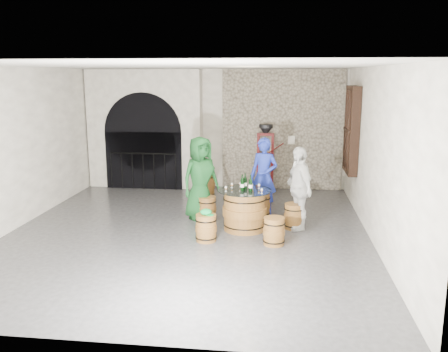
# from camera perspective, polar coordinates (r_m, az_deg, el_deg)

# --- Properties ---
(ground) EXTENTS (8.00, 8.00, 0.00)m
(ground) POSITION_cam_1_polar(r_m,az_deg,el_deg) (9.44, -4.30, -6.75)
(ground) COLOR #313133
(ground) RESTS_ON ground
(wall_back) EXTENTS (8.00, 0.00, 8.00)m
(wall_back) POSITION_cam_1_polar(r_m,az_deg,el_deg) (12.97, -1.01, 5.68)
(wall_back) COLOR white
(wall_back) RESTS_ON ground
(wall_front) EXTENTS (8.00, 0.00, 8.00)m
(wall_front) POSITION_cam_1_polar(r_m,az_deg,el_deg) (5.28, -12.94, -4.06)
(wall_front) COLOR white
(wall_front) RESTS_ON ground
(wall_left) EXTENTS (0.00, 8.00, 8.00)m
(wall_left) POSITION_cam_1_polar(r_m,az_deg,el_deg) (10.32, -23.91, 3.01)
(wall_left) COLOR white
(wall_left) RESTS_ON ground
(wall_right) EXTENTS (0.00, 8.00, 8.00)m
(wall_right) POSITION_cam_1_polar(r_m,az_deg,el_deg) (9.05, 17.84, 2.33)
(wall_right) COLOR white
(wall_right) RESTS_ON ground
(ceiling) EXTENTS (8.00, 8.00, 0.00)m
(ceiling) POSITION_cam_1_polar(r_m,az_deg,el_deg) (8.94, -4.63, 13.05)
(ceiling) COLOR beige
(ceiling) RESTS_ON wall_back
(stone_facing_panel) EXTENTS (3.20, 0.12, 3.18)m
(stone_facing_panel) POSITION_cam_1_polar(r_m,az_deg,el_deg) (12.79, 7.00, 5.50)
(stone_facing_panel) COLOR gray
(stone_facing_panel) RESTS_ON ground
(arched_opening) EXTENTS (3.10, 0.60, 3.19)m
(arched_opening) POSITION_cam_1_polar(r_m,az_deg,el_deg) (13.11, -9.46, 5.51)
(arched_opening) COLOR white
(arched_opening) RESTS_ON ground
(shuttered_window) EXTENTS (0.23, 1.10, 2.00)m
(shuttered_window) POSITION_cam_1_polar(r_m,az_deg,el_deg) (11.35, 15.07, 5.38)
(shuttered_window) COLOR black
(shuttered_window) RESTS_ON wall_right
(barrel_table) EXTENTS (1.06, 1.06, 0.82)m
(barrel_table) POSITION_cam_1_polar(r_m,az_deg,el_deg) (9.47, 2.49, -4.11)
(barrel_table) COLOR brown
(barrel_table) RESTS_ON ground
(barrel_stool_left) EXTENTS (0.41, 0.41, 0.51)m
(barrel_stool_left) POSITION_cam_1_polar(r_m,az_deg,el_deg) (10.12, -2.06, -3.93)
(barrel_stool_left) COLOR brown
(barrel_stool_left) RESTS_ON ground
(barrel_stool_far) EXTENTS (0.41, 0.41, 0.51)m
(barrel_stool_far) POSITION_cam_1_polar(r_m,az_deg,el_deg) (10.41, 4.48, -3.49)
(barrel_stool_far) COLOR brown
(barrel_stool_far) RESTS_ON ground
(barrel_stool_right) EXTENTS (0.41, 0.41, 0.51)m
(barrel_stool_right) POSITION_cam_1_polar(r_m,az_deg,el_deg) (9.67, 8.41, -4.82)
(barrel_stool_right) COLOR brown
(barrel_stool_right) RESTS_ON ground
(barrel_stool_near_right) EXTENTS (0.41, 0.41, 0.51)m
(barrel_stool_near_right) POSITION_cam_1_polar(r_m,az_deg,el_deg) (8.72, 6.03, -6.63)
(barrel_stool_near_right) COLOR brown
(barrel_stool_near_right) RESTS_ON ground
(barrel_stool_near_left) EXTENTS (0.41, 0.41, 0.51)m
(barrel_stool_near_left) POSITION_cam_1_polar(r_m,az_deg,el_deg) (8.87, -2.17, -6.26)
(barrel_stool_near_left) COLOR brown
(barrel_stool_near_left) RESTS_ON ground
(green_cap) EXTENTS (0.26, 0.21, 0.12)m
(green_cap) POSITION_cam_1_polar(r_m,az_deg,el_deg) (8.77, -2.16, -4.36)
(green_cap) COLOR #0C8637
(green_cap) RESTS_ON barrel_stool_near_left
(person_green) EXTENTS (1.02, 1.01, 1.78)m
(person_green) POSITION_cam_1_polar(r_m,az_deg,el_deg) (10.08, -2.84, -0.27)
(person_green) COLOR #13441C
(person_green) RESTS_ON ground
(person_blue) EXTENTS (0.73, 0.60, 1.72)m
(person_blue) POSITION_cam_1_polar(r_m,az_deg,el_deg) (10.40, 4.80, -0.09)
(person_blue) COLOR navy
(person_blue) RESTS_ON ground
(person_white) EXTENTS (0.75, 1.06, 1.68)m
(person_white) POSITION_cam_1_polar(r_m,az_deg,el_deg) (9.53, 8.99, -1.44)
(person_white) COLOR silver
(person_white) RESTS_ON ground
(wine_bottle_left) EXTENTS (0.08, 0.08, 0.32)m
(wine_bottle_left) POSITION_cam_1_polar(r_m,az_deg,el_deg) (9.28, 2.21, -0.97)
(wine_bottle_left) COLOR black
(wine_bottle_left) RESTS_ON barrel_table
(wine_bottle_center) EXTENTS (0.08, 0.08, 0.32)m
(wine_bottle_center) POSITION_cam_1_polar(r_m,az_deg,el_deg) (9.23, 3.21, -1.05)
(wine_bottle_center) COLOR black
(wine_bottle_center) RESTS_ON barrel_table
(wine_bottle_right) EXTENTS (0.08, 0.08, 0.32)m
(wine_bottle_right) POSITION_cam_1_polar(r_m,az_deg,el_deg) (9.40, 2.55, -0.80)
(wine_bottle_right) COLOR black
(wine_bottle_right) RESTS_ON barrel_table
(tasting_glass_a) EXTENTS (0.05, 0.05, 0.10)m
(tasting_glass_a) POSITION_cam_1_polar(r_m,az_deg,el_deg) (9.23, 0.23, -1.56)
(tasting_glass_a) COLOR #A35A1F
(tasting_glass_a) RESTS_ON barrel_table
(tasting_glass_b) EXTENTS (0.05, 0.05, 0.10)m
(tasting_glass_b) POSITION_cam_1_polar(r_m,az_deg,el_deg) (9.46, 4.23, -1.25)
(tasting_glass_b) COLOR #A35A1F
(tasting_glass_b) RESTS_ON barrel_table
(tasting_glass_c) EXTENTS (0.05, 0.05, 0.10)m
(tasting_glass_c) POSITION_cam_1_polar(r_m,az_deg,el_deg) (9.58, 1.97, -1.06)
(tasting_glass_c) COLOR #A35A1F
(tasting_glass_c) RESTS_ON barrel_table
(tasting_glass_d) EXTENTS (0.05, 0.05, 0.10)m
(tasting_glass_d) POSITION_cam_1_polar(r_m,az_deg,el_deg) (9.49, 3.38, -1.20)
(tasting_glass_d) COLOR #A35A1F
(tasting_glass_d) RESTS_ON barrel_table
(tasting_glass_e) EXTENTS (0.05, 0.05, 0.10)m
(tasting_glass_e) POSITION_cam_1_polar(r_m,az_deg,el_deg) (9.08, 4.56, -1.82)
(tasting_glass_e) COLOR #A35A1F
(tasting_glass_e) RESTS_ON barrel_table
(tasting_glass_f) EXTENTS (0.05, 0.05, 0.10)m
(tasting_glass_f) POSITION_cam_1_polar(r_m,az_deg,el_deg) (9.51, 0.95, -1.15)
(tasting_glass_f) COLOR #A35A1F
(tasting_glass_f) RESTS_ON barrel_table
(side_barrel) EXTENTS (0.50, 0.50, 0.66)m
(side_barrel) POSITION_cam_1_polar(r_m,az_deg,el_deg) (11.97, -2.26, -1.04)
(side_barrel) COLOR brown
(side_barrel) RESTS_ON ground
(corking_press) EXTENTS (0.74, 0.45, 1.78)m
(corking_press) POSITION_cam_1_polar(r_m,az_deg,el_deg) (12.50, 5.00, 2.80)
(corking_press) COLOR #510E0D
(corking_press) RESTS_ON ground
(control_box) EXTENTS (0.18, 0.10, 0.22)m
(control_box) POSITION_cam_1_polar(r_m,az_deg,el_deg) (12.74, 8.10, 4.32)
(control_box) COLOR silver
(control_box) RESTS_ON wall_back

